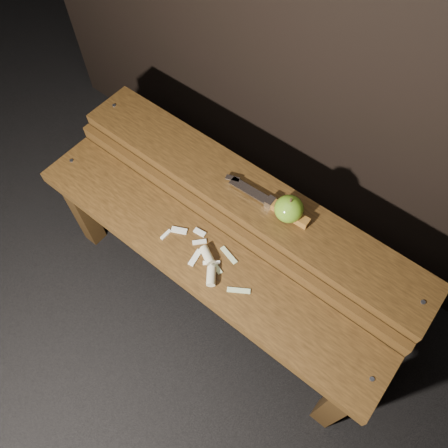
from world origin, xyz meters
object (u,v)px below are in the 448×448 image
Objects in this scene: bench_rear_tier at (245,207)px; apple at (289,209)px; bench_front_tier at (199,267)px; knife at (279,208)px.

apple is (0.14, 0.00, 0.12)m from bench_rear_tier.
bench_front_tier is 0.33m from apple.
apple reaches higher than bench_rear_tier.
bench_rear_tier is at bearing 90.00° from bench_front_tier.
bench_front_tier is 4.19× the size of knife.
knife is (-0.03, 0.00, -0.03)m from apple.
bench_rear_tier is (0.00, 0.23, 0.06)m from bench_front_tier.
apple is 0.30× the size of knife.
knife is (0.11, 0.23, 0.16)m from bench_front_tier.
bench_front_tier is at bearing -121.78° from apple.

